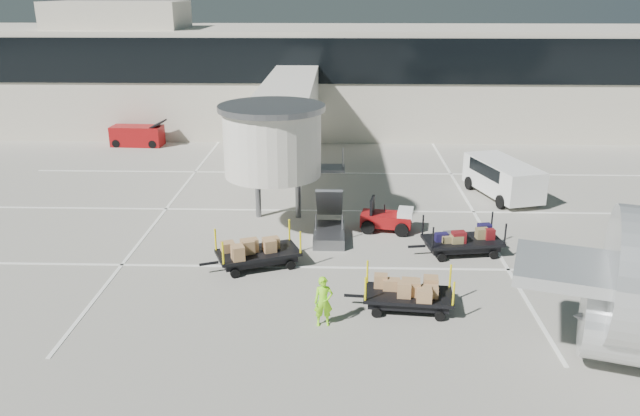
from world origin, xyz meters
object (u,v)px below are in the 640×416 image
Objects in this scene: suitcase_cart at (459,242)px; belt_loader at (138,136)px; baggage_tug at (388,219)px; box_cart_near at (409,294)px; ground_worker at (323,301)px; minivan at (501,176)px; box_cart_far at (257,253)px.

suitcase_cart is 1.03× the size of belt_loader.
baggage_tug reaches higher than box_cart_near.
baggage_tug is 0.62× the size of suitcase_cart.
ground_worker is at bearing -153.28° from box_cart_near.
minivan is 26.16m from belt_loader.
box_cart_far is at bearing 154.89° from box_cart_near.
minivan is 1.40× the size of belt_loader.
box_cart_near is at bearing -127.05° from suitcase_cart.
belt_loader is (-11.36, 20.84, 0.12)m from box_cart_far.
belt_loader is at bearing 127.00° from suitcase_cart.
baggage_tug is 3.95m from suitcase_cart.
box_cart_near is at bearing -78.17° from baggage_tug.
minivan reaches higher than box_cart_far.
belt_loader reaches higher than ground_worker.
box_cart_near is 29.80m from belt_loader.
baggage_tug is 0.46× the size of minivan.
minivan is at bearing 69.15° from box_cart_near.
baggage_tug is 0.62× the size of box_cart_far.
box_cart_far reaches higher than suitcase_cart.
suitcase_cart reaches higher than box_cart_near.
box_cart_far is (-8.60, -1.62, 0.04)m from suitcase_cart.
suitcase_cart is 1.06× the size of box_cart_near.
suitcase_cart is at bearing 67.12° from box_cart_near.
box_cart_near is at bearing -51.46° from belt_loader.
suitcase_cart is at bearing -40.81° from belt_loader.
box_cart_near is 0.70× the size of minivan.
box_cart_far is at bearing 113.67° from ground_worker.
box_cart_near is at bearing -52.06° from box_cart_far.
baggage_tug is 1.44× the size of ground_worker.
belt_loader reaches higher than box_cart_far.
box_cart_far is at bearing -58.29° from belt_loader.
box_cart_far is at bearing -178.43° from suitcase_cart.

